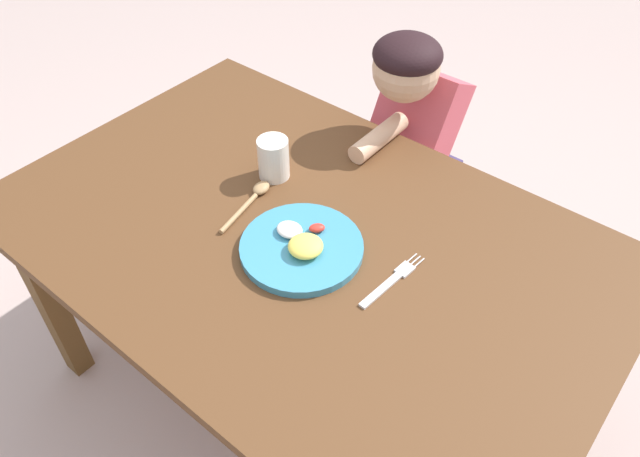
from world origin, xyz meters
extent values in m
plane|color=#BBA29B|center=(0.00, 0.00, 0.00)|extent=(8.00, 8.00, 0.00)
cube|color=brown|center=(0.00, 0.00, 0.67)|extent=(1.40, 0.91, 0.03)
cube|color=brown|center=(-0.62, -0.37, 0.33)|extent=(0.06, 0.06, 0.65)
cube|color=brown|center=(-0.62, 0.37, 0.33)|extent=(0.06, 0.06, 0.65)
cube|color=brown|center=(0.62, 0.37, 0.33)|extent=(0.06, 0.06, 0.65)
cylinder|color=teal|center=(0.04, -0.04, 0.69)|extent=(0.27, 0.27, 0.02)
ellipsoid|color=#F9DC55|center=(0.06, -0.05, 0.72)|extent=(0.08, 0.08, 0.03)
ellipsoid|color=red|center=(0.04, 0.01, 0.71)|extent=(0.04, 0.04, 0.02)
ellipsoid|color=white|center=(-0.01, -0.03, 0.71)|extent=(0.06, 0.05, 0.02)
cube|color=silver|center=(0.24, -0.03, 0.69)|extent=(0.03, 0.12, 0.01)
cube|color=silver|center=(0.24, 0.05, 0.69)|extent=(0.03, 0.04, 0.01)
cylinder|color=silver|center=(0.26, 0.09, 0.69)|extent=(0.01, 0.03, 0.00)
cylinder|color=silver|center=(0.25, 0.09, 0.69)|extent=(0.01, 0.03, 0.00)
cylinder|color=silver|center=(0.24, 0.09, 0.69)|extent=(0.01, 0.03, 0.00)
cylinder|color=#AB8355|center=(-0.15, -0.05, 0.69)|extent=(0.04, 0.14, 0.01)
ellipsoid|color=#AB8355|center=(-0.17, 0.05, 0.70)|extent=(0.04, 0.06, 0.02)
cylinder|color=white|center=(-0.18, 0.11, 0.74)|extent=(0.08, 0.08, 0.11)
cube|color=#443A6C|center=(-0.06, 0.63, 0.25)|extent=(0.21, 0.15, 0.49)
cube|color=#CC4C59|center=(-0.06, 0.55, 0.64)|extent=(0.21, 0.27, 0.36)
sphere|color=#D8A884|center=(-0.06, 0.48, 0.87)|extent=(0.17, 0.17, 0.17)
ellipsoid|color=black|center=(-0.06, 0.48, 0.91)|extent=(0.18, 0.18, 0.10)
cylinder|color=#D8A884|center=(-0.06, 0.38, 0.71)|extent=(0.05, 0.20, 0.05)
camera|label=1|loc=(0.65, -0.73, 1.64)|focal=34.13mm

